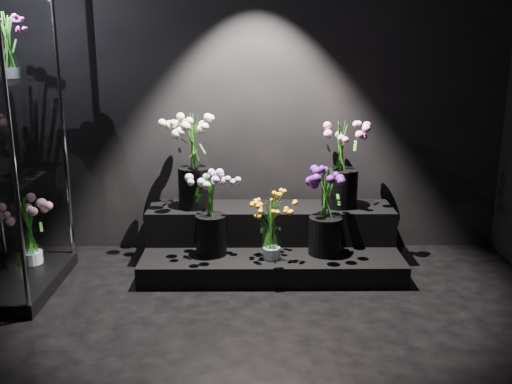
{
  "coord_description": "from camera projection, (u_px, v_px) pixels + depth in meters",
  "views": [
    {
      "loc": [
        -0.03,
        -2.58,
        1.67
      ],
      "look_at": [
        -0.01,
        1.2,
        0.68
      ],
      "focal_mm": 40.0,
      "sensor_mm": 36.0,
      "label": 1
    }
  ],
  "objects": [
    {
      "name": "floor",
      "position": [
        259.0,
        380.0,
        2.92
      ],
      "size": [
        4.0,
        4.0,
        0.0
      ],
      "primitive_type": "plane",
      "color": "black",
      "rests_on": "ground"
    },
    {
      "name": "wall_back",
      "position": [
        256.0,
        79.0,
        4.5
      ],
      "size": [
        4.0,
        0.0,
        4.0
      ],
      "primitive_type": "plane",
      "rotation": [
        1.57,
        0.0,
        0.0
      ],
      "color": "black",
      "rests_on": "floor"
    },
    {
      "name": "wall_front",
      "position": [
        284.0,
        299.0,
        0.63
      ],
      "size": [
        4.0,
        0.0,
        4.0
      ],
      "primitive_type": "plane",
      "rotation": [
        -1.57,
        0.0,
        0.0
      ],
      "color": "black",
      "rests_on": "floor"
    },
    {
      "name": "display_riser",
      "position": [
        271.0,
        241.0,
        4.44
      ],
      "size": [
        1.92,
        0.85,
        0.43
      ],
      "color": "black",
      "rests_on": "floor"
    },
    {
      "name": "display_case",
      "position": [
        0.0,
        140.0,
        3.74
      ],
      "size": [
        0.58,
        0.96,
        2.11
      ],
      "color": "black",
      "rests_on": "floor"
    },
    {
      "name": "bouquet_orange_bells",
      "position": [
        272.0,
        226.0,
        4.07
      ],
      "size": [
        0.26,
        0.26,
        0.48
      ],
      "rotation": [
        0.0,
        0.0,
        0.02
      ],
      "color": "white",
      "rests_on": "display_riser"
    },
    {
      "name": "bouquet_lilac",
      "position": [
        211.0,
        206.0,
        4.12
      ],
      "size": [
        0.46,
        0.46,
        0.64
      ],
      "rotation": [
        0.0,
        0.0,
        -0.38
      ],
      "color": "black",
      "rests_on": "display_riser"
    },
    {
      "name": "bouquet_purple",
      "position": [
        326.0,
        207.0,
        4.14
      ],
      "size": [
        0.43,
        0.43,
        0.64
      ],
      "rotation": [
        0.0,
        0.0,
        0.35
      ],
      "color": "black",
      "rests_on": "display_riser"
    },
    {
      "name": "bouquet_cream_roses",
      "position": [
        194.0,
        154.0,
        4.37
      ],
      "size": [
        0.49,
        0.49,
        0.73
      ],
      "rotation": [
        0.0,
        0.0,
        -0.28
      ],
      "color": "black",
      "rests_on": "display_riser"
    },
    {
      "name": "bouquet_pink_roses",
      "position": [
        341.0,
        158.0,
        4.41
      ],
      "size": [
        0.41,
        0.41,
        0.69
      ],
      "rotation": [
        0.0,
        0.0,
        0.09
      ],
      "color": "black",
      "rests_on": "display_riser"
    },
    {
      "name": "bouquet_case_magenta",
      "position": [
        8.0,
        46.0,
        3.73
      ],
      "size": [
        0.27,
        0.27,
        0.41
      ],
      "rotation": [
        0.0,
        0.0,
        0.27
      ],
      "color": "white",
      "rests_on": "display_case"
    },
    {
      "name": "bouquet_case_base_pink",
      "position": [
        29.0,
        230.0,
        4.14
      ],
      "size": [
        0.39,
        0.39,
        0.5
      ],
      "rotation": [
        0.0,
        0.0,
        -0.3
      ],
      "color": "white",
      "rests_on": "display_case"
    }
  ]
}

